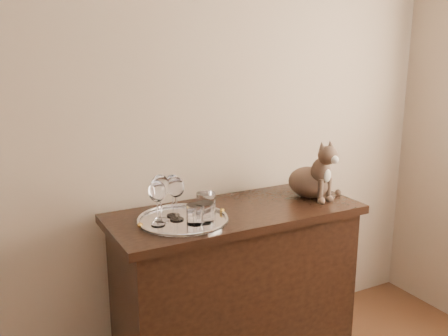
{
  "coord_description": "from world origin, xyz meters",
  "views": [
    {
      "loc": [
        -0.49,
        0.0,
        1.62
      ],
      "look_at": [
        0.54,
        1.95,
        1.06
      ],
      "focal_mm": 40.0,
      "sensor_mm": 36.0,
      "label": 1
    }
  ],
  "objects_px": {
    "wine_glass_d": "(176,198)",
    "wine_glass_b": "(173,196)",
    "wine_glass_a": "(161,198)",
    "tumbler_b": "(195,214)",
    "tumbler_c": "(206,203)",
    "cat": "(310,167)",
    "sideboard": "(235,292)",
    "wine_glass_c": "(157,203)",
    "tumbler_a": "(205,213)",
    "tray": "(183,221)"
  },
  "relations": [
    {
      "from": "tray",
      "to": "tumbler_c",
      "type": "xyz_separation_m",
      "value": [
        0.13,
        0.03,
        0.05
      ]
    },
    {
      "from": "tumbler_c",
      "to": "sideboard",
      "type": "bearing_deg",
      "value": 0.94
    },
    {
      "from": "wine_glass_a",
      "to": "wine_glass_d",
      "type": "xyz_separation_m",
      "value": [
        0.06,
        -0.02,
        -0.01
      ]
    },
    {
      "from": "sideboard",
      "to": "wine_glass_d",
      "type": "xyz_separation_m",
      "value": [
        -0.31,
        -0.01,
        0.53
      ]
    },
    {
      "from": "wine_glass_a",
      "to": "wine_glass_d",
      "type": "distance_m",
      "value": 0.07
    },
    {
      "from": "tumbler_a",
      "to": "cat",
      "type": "height_order",
      "value": "cat"
    },
    {
      "from": "wine_glass_c",
      "to": "tray",
      "type": "bearing_deg",
      "value": 2.13
    },
    {
      "from": "wine_glass_a",
      "to": "tumbler_a",
      "type": "height_order",
      "value": "wine_glass_a"
    },
    {
      "from": "wine_glass_c",
      "to": "tumbler_a",
      "type": "relative_size",
      "value": 2.2
    },
    {
      "from": "tray",
      "to": "tumbler_b",
      "type": "height_order",
      "value": "tumbler_b"
    },
    {
      "from": "wine_glass_d",
      "to": "wine_glass_b",
      "type": "bearing_deg",
      "value": 84.04
    },
    {
      "from": "tumbler_b",
      "to": "cat",
      "type": "xyz_separation_m",
      "value": [
        0.69,
        0.11,
        0.1
      ]
    },
    {
      "from": "sideboard",
      "to": "wine_glass_c",
      "type": "distance_m",
      "value": 0.67
    },
    {
      "from": "wine_glass_a",
      "to": "cat",
      "type": "distance_m",
      "value": 0.8
    },
    {
      "from": "wine_glass_d",
      "to": "tray",
      "type": "bearing_deg",
      "value": -34.57
    },
    {
      "from": "tray",
      "to": "cat",
      "type": "height_order",
      "value": "cat"
    },
    {
      "from": "sideboard",
      "to": "tumbler_a",
      "type": "relative_size",
      "value": 13.46
    },
    {
      "from": "wine_glass_c",
      "to": "wine_glass_b",
      "type": "bearing_deg",
      "value": 36.08
    },
    {
      "from": "tray",
      "to": "cat",
      "type": "bearing_deg",
      "value": 2.89
    },
    {
      "from": "tumbler_b",
      "to": "tumbler_c",
      "type": "bearing_deg",
      "value": 44.93
    },
    {
      "from": "tumbler_b",
      "to": "tumbler_c",
      "type": "height_order",
      "value": "tumbler_c"
    },
    {
      "from": "tumbler_c",
      "to": "tumbler_a",
      "type": "bearing_deg",
      "value": -118.92
    },
    {
      "from": "wine_glass_c",
      "to": "tumbler_a",
      "type": "distance_m",
      "value": 0.21
    },
    {
      "from": "sideboard",
      "to": "tumbler_c",
      "type": "xyz_separation_m",
      "value": [
        -0.16,
        -0.0,
        0.48
      ]
    },
    {
      "from": "wine_glass_d",
      "to": "sideboard",
      "type": "bearing_deg",
      "value": 2.71
    },
    {
      "from": "wine_glass_a",
      "to": "wine_glass_c",
      "type": "bearing_deg",
      "value": -127.49
    },
    {
      "from": "wine_glass_b",
      "to": "cat",
      "type": "xyz_separation_m",
      "value": [
        0.73,
        -0.03,
        0.05
      ]
    },
    {
      "from": "wine_glass_a",
      "to": "tumbler_b",
      "type": "xyz_separation_m",
      "value": [
        0.12,
        -0.1,
        -0.06
      ]
    },
    {
      "from": "sideboard",
      "to": "tumbler_c",
      "type": "height_order",
      "value": "tumbler_c"
    },
    {
      "from": "cat",
      "to": "wine_glass_b",
      "type": "bearing_deg",
      "value": 171.18
    },
    {
      "from": "wine_glass_b",
      "to": "wine_glass_c",
      "type": "distance_m",
      "value": 0.12
    },
    {
      "from": "sideboard",
      "to": "wine_glass_b",
      "type": "bearing_deg",
      "value": 172.74
    },
    {
      "from": "wine_glass_c",
      "to": "wine_glass_d",
      "type": "distance_m",
      "value": 0.1
    },
    {
      "from": "tumbler_a",
      "to": "tumbler_b",
      "type": "relative_size",
      "value": 1.03
    },
    {
      "from": "tumbler_c",
      "to": "cat",
      "type": "xyz_separation_m",
      "value": [
        0.59,
        0.01,
        0.1
      ]
    },
    {
      "from": "sideboard",
      "to": "wine_glass_a",
      "type": "height_order",
      "value": "wine_glass_a"
    },
    {
      "from": "wine_glass_a",
      "to": "wine_glass_d",
      "type": "relative_size",
      "value": 1.07
    },
    {
      "from": "wine_glass_b",
      "to": "cat",
      "type": "relative_size",
      "value": 0.63
    },
    {
      "from": "sideboard",
      "to": "tray",
      "type": "distance_m",
      "value": 0.51
    },
    {
      "from": "wine_glass_b",
      "to": "wine_glass_d",
      "type": "height_order",
      "value": "wine_glass_d"
    },
    {
      "from": "wine_glass_b",
      "to": "wine_glass_d",
      "type": "distance_m",
      "value": 0.05
    },
    {
      "from": "wine_glass_b",
      "to": "wine_glass_d",
      "type": "xyz_separation_m",
      "value": [
        -0.01,
        -0.05,
        0.0
      ]
    },
    {
      "from": "wine_glass_a",
      "to": "wine_glass_b",
      "type": "relative_size",
      "value": 1.1
    },
    {
      "from": "wine_glass_c",
      "to": "tumbler_c",
      "type": "bearing_deg",
      "value": 7.43
    },
    {
      "from": "wine_glass_d",
      "to": "cat",
      "type": "bearing_deg",
      "value": 1.6
    },
    {
      "from": "wine_glass_a",
      "to": "tumbler_b",
      "type": "bearing_deg",
      "value": -42.2
    },
    {
      "from": "tumbler_a",
      "to": "sideboard",
      "type": "bearing_deg",
      "value": 25.97
    },
    {
      "from": "wine_glass_c",
      "to": "wine_glass_d",
      "type": "bearing_deg",
      "value": 11.92
    },
    {
      "from": "wine_glass_b",
      "to": "tumbler_b",
      "type": "relative_size",
      "value": 2.2
    },
    {
      "from": "wine_glass_a",
      "to": "sideboard",
      "type": "bearing_deg",
      "value": -0.62
    }
  ]
}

